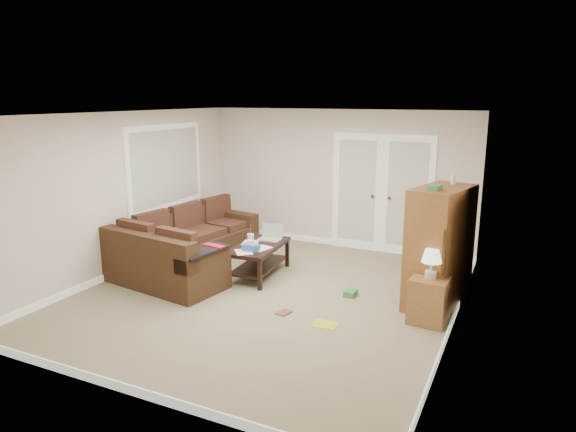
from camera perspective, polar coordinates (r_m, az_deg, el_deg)
The scene contains 17 objects.
floor at distance 7.30m, azimuth -2.29°, elevation -8.75°, with size 5.50×5.50×0.00m, color gray.
ceiling at distance 6.77m, azimuth -2.49°, elevation 11.28°, with size 5.00×5.50×0.02m, color white.
wall_left at distance 8.37m, azimuth -17.75°, elevation 2.41°, with size 0.02×5.50×2.50m, color #F0E2D0.
wall_right at distance 6.20m, azimuth 18.54°, elevation -1.27°, with size 0.02×5.50×2.50m, color #F0E2D0.
wall_back at distance 9.41m, azimuth 5.44°, elevation 4.12°, with size 5.00×0.02×2.50m, color #F0E2D0.
wall_front at distance 4.75m, azimuth -18.04°, elevation -5.56°, with size 5.00×0.02×2.50m, color #F0E2D0.
baseboards at distance 7.28m, azimuth -2.30°, elevation -8.38°, with size 5.00×5.50×0.10m, color white, non-canonical shape.
french_doors at distance 9.16m, azimuth 10.34°, elevation 2.35°, with size 1.80×0.05×2.13m.
window_left at distance 9.04m, azimuth -13.41°, elevation 5.37°, with size 0.05×1.92×1.42m.
sectional_sofa at distance 8.38m, azimuth -11.50°, elevation -3.68°, with size 1.93×2.97×0.84m.
coffee_table at distance 7.98m, azimuth -3.18°, elevation -4.74°, with size 0.71×1.26×0.83m.
tv_armoire at distance 6.96m, azimuth 16.45°, elevation -3.35°, with size 0.78×1.11×1.72m.
side_cabinet at distance 6.58m, azimuth 15.42°, elevation -8.59°, with size 0.47×0.47×0.93m.
space_heater at distance 8.91m, azimuth 16.28°, elevation -4.15°, with size 0.12×0.10×0.30m, color white.
floor_magazine at distance 6.43m, azimuth 4.14°, elevation -11.90°, with size 0.31×0.24×0.01m, color gold.
floor_greenbox at distance 7.29m, azimuth 6.97°, elevation -8.51°, with size 0.15×0.20×0.08m, color #397D3E.
floor_book at distance 6.76m, azimuth -0.94°, elevation -10.53°, with size 0.15×0.20×0.02m, color brown.
Camera 1 is at (3.15, -5.99, 2.73)m, focal length 32.00 mm.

